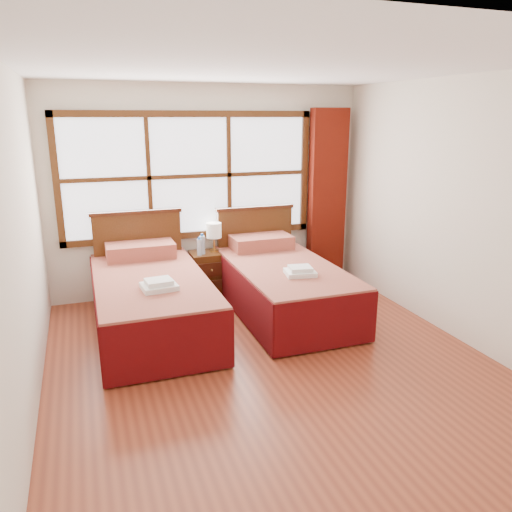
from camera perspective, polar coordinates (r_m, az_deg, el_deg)
name	(u,v)px	position (r m, az deg, el deg)	size (l,w,h in m)	color
floor	(272,363)	(4.74, 1.87, -12.17)	(4.50, 4.50, 0.00)	brown
ceiling	(275,65)	(4.21, 2.21, 20.95)	(4.50, 4.50, 0.00)	white
wall_back	(209,191)	(6.40, -5.38, 7.42)	(4.00, 4.00, 0.00)	silver
wall_left	(19,246)	(4.03, -25.50, 1.04)	(4.50, 4.50, 0.00)	silver
wall_right	(462,212)	(5.34, 22.52, 4.64)	(4.50, 4.50, 0.00)	silver
window	(190,176)	(6.28, -7.57, 9.04)	(3.16, 0.06, 1.56)	white
curtain	(327,196)	(6.86, 8.12, 6.78)	(0.50, 0.16, 2.30)	#611409
bed_left	(151,298)	(5.46, -11.95, -4.71)	(1.15, 2.23, 1.12)	#3E1A0C
bed_right	(282,284)	(5.83, 2.96, -3.18)	(1.11, 2.16, 1.09)	#3E1A0C
nightstand	(208,274)	(6.36, -5.52, -2.06)	(0.42, 0.42, 0.56)	#48260F
towels_left	(159,285)	(4.91, -11.03, -3.26)	(0.36, 0.32, 0.10)	white
towels_right	(300,271)	(5.34, 5.07, -1.75)	(0.35, 0.32, 0.09)	white
lamp	(214,231)	(6.27, -4.83, 2.84)	(0.19, 0.19, 0.37)	#BC893C
bottle_near	(199,247)	(6.15, -6.49, 1.03)	(0.06, 0.06, 0.23)	#A6BFD5
bottle_far	(202,245)	(6.19, -6.16, 1.29)	(0.07, 0.07, 0.26)	#A6BFD5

